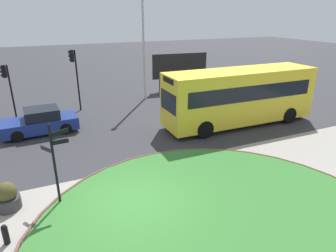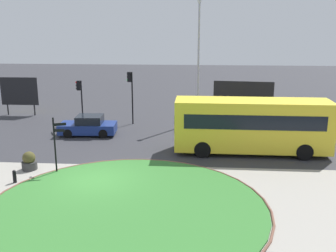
# 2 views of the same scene
# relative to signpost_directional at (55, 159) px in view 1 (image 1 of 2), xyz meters

# --- Properties ---
(ground) EXTENTS (120.00, 120.00, 0.00)m
(ground) POSITION_rel_signpost_directional_xyz_m (2.44, -1.09, -1.80)
(ground) COLOR #333338
(sidewalk_paving) EXTENTS (32.00, 8.46, 0.02)m
(sidewalk_paving) POSITION_rel_signpost_directional_xyz_m (2.44, -2.86, -1.79)
(sidewalk_paving) COLOR #9E998E
(sidewalk_paving) RESTS_ON ground
(grass_island) EXTENTS (12.38, 12.38, 0.10)m
(grass_island) POSITION_rel_signpost_directional_xyz_m (4.48, -4.02, -1.75)
(grass_island) COLOR #387A33
(grass_island) RESTS_ON ground
(grass_kerb_ring) EXTENTS (12.69, 12.69, 0.11)m
(grass_kerb_ring) POSITION_rel_signpost_directional_xyz_m (4.48, -4.02, -1.74)
(grass_kerb_ring) COLOR brown
(grass_kerb_ring) RESTS_ON ground
(signpost_directional) EXTENTS (0.98, 0.61, 3.13)m
(signpost_directional) POSITION_rel_signpost_directional_xyz_m (0.00, 0.00, 0.00)
(signpost_directional) COLOR black
(signpost_directional) RESTS_ON ground
(bollard_foreground) EXTENTS (0.18, 0.18, 0.69)m
(bollard_foreground) POSITION_rel_signpost_directional_xyz_m (-1.70, -1.53, -1.44)
(bollard_foreground) COLOR black
(bollard_foreground) RESTS_ON ground
(bus_yellow) EXTENTS (9.50, 2.62, 3.37)m
(bus_yellow) POSITION_rel_signpost_directional_xyz_m (10.95, 4.22, 0.00)
(bus_yellow) COLOR yellow
(bus_yellow) RESTS_ON ground
(car_far_lane) EXTENTS (4.16, 2.07, 1.44)m
(car_far_lane) POSITION_rel_signpost_directional_xyz_m (-0.32, 7.63, -1.14)
(car_far_lane) COLOR navy
(car_far_lane) RESTS_ON ground
(traffic_light_near) EXTENTS (0.48, 0.31, 4.20)m
(traffic_light_near) POSITION_rel_signpost_directional_xyz_m (2.28, 11.13, 1.26)
(traffic_light_near) COLOR black
(traffic_light_near) RESTS_ON ground
(traffic_light_far) EXTENTS (0.49, 0.29, 3.46)m
(traffic_light_far) POSITION_rel_signpost_directional_xyz_m (-1.92, 11.26, 0.75)
(traffic_light_far) COLOR black
(traffic_light_far) RESTS_ON ground
(lamppost_tall) EXTENTS (0.32, 0.32, 9.71)m
(lamppost_tall) POSITION_rel_signpost_directional_xyz_m (7.64, 12.04, 3.35)
(lamppost_tall) COLOR #B7B7BC
(lamppost_tall) RESTS_ON ground
(billboard_right) EXTENTS (5.00, 0.64, 3.21)m
(billboard_right) POSITION_rel_signpost_directional_xyz_m (11.49, 13.62, 0.30)
(billboard_right) COLOR black
(billboard_right) RESTS_ON ground
(planter_near_signpost) EXTENTS (0.83, 0.83, 1.05)m
(planter_near_signpost) POSITION_rel_signpost_directional_xyz_m (-1.72, 0.36, -1.32)
(planter_near_signpost) COLOR #383838
(planter_near_signpost) RESTS_ON ground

